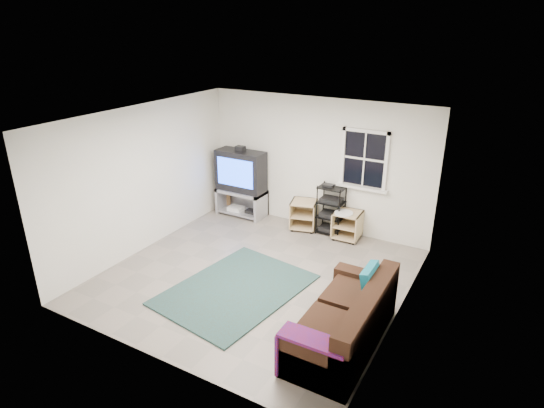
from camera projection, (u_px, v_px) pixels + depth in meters
The scene contains 8 objects.
room at pixel (364, 163), 8.32m from camera, with size 4.60×4.62×4.60m.
tv_unit at pixel (241, 178), 9.53m from camera, with size 1.04×0.52×1.52m.
av_rack at pixel (331, 213), 8.82m from camera, with size 0.50×0.36×1.00m.
side_table_left at pixel (304, 213), 9.10m from camera, with size 0.61×0.61×0.58m.
side_table_right at pixel (348, 223), 8.66m from camera, with size 0.51×0.54×0.57m.
sofa at pixel (345, 323), 5.79m from camera, with size 0.87×1.97×0.90m.
shag_rug at pixel (236, 289), 7.07m from camera, with size 1.66×2.28×0.03m, color black.
paper_bag at pixel (224, 199), 10.13m from camera, with size 0.29×0.19×0.42m, color olive.
Camera 1 is at (3.43, -5.52, 3.90)m, focal length 30.00 mm.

